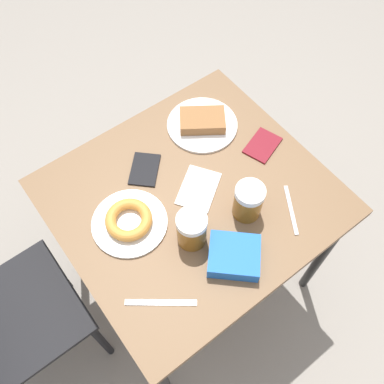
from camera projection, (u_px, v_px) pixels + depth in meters
The scene contains 12 objects.
ground_plane at pixel (192, 273), 1.99m from camera, with size 8.00×8.00×0.00m, color gray.
table at pixel (192, 206), 1.42m from camera, with size 0.77×0.84×0.73m.
plate_with_cake at pixel (202, 123), 1.48m from camera, with size 0.25×0.25×0.05m.
plate_with_donut at pixel (129, 221), 1.29m from camera, with size 0.23×0.23×0.04m.
beer_mug_left at pixel (248, 201), 1.27m from camera, with size 0.09×0.09×0.13m.
beer_mug_center at pixel (192, 229), 1.23m from camera, with size 0.09×0.09×0.13m.
napkin_folded at pixel (198, 189), 1.37m from camera, with size 0.18×0.19×0.00m.
fork at pixel (291, 210), 1.33m from camera, with size 0.15×0.10×0.00m.
knife at pixel (161, 303), 1.18m from camera, with size 0.13×0.17×0.00m.
passport_near_edge at pixel (262, 145), 1.45m from camera, with size 0.12×0.15×0.01m.
passport_far_edge at pixel (145, 169), 1.40m from camera, with size 0.15×0.15×0.01m.
blue_pouch at pixel (234, 256), 1.23m from camera, with size 0.19×0.19×0.05m.
Camera 1 is at (-0.54, 0.41, 1.91)m, focal length 40.00 mm.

